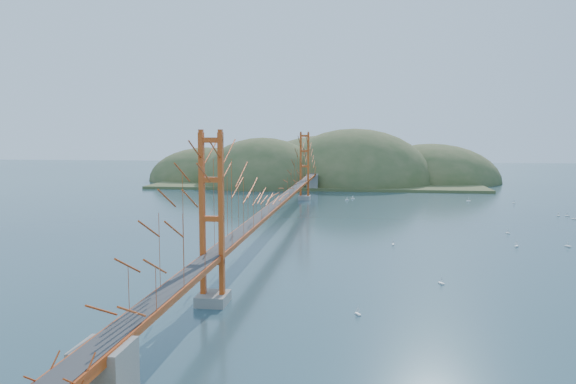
# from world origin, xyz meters

# --- Properties ---
(ground) EXTENTS (320.00, 320.00, 0.00)m
(ground) POSITION_xyz_m (0.00, 0.00, 0.00)
(ground) COLOR #294652
(ground) RESTS_ON ground
(bridge) EXTENTS (2.20, 94.40, 12.00)m
(bridge) POSITION_xyz_m (0.00, 0.18, 7.01)
(bridge) COLOR gray
(bridge) RESTS_ON ground
(far_headlands) EXTENTS (84.00, 58.00, 25.00)m
(far_headlands) POSITION_xyz_m (2.21, 68.52, 0.00)
(far_headlands) COLOR brown
(far_headlands) RESTS_ON ground
(sailboat_12) EXTENTS (0.62, 0.61, 0.70)m
(sailboat_12) POSITION_xyz_m (8.28, 32.48, 0.15)
(sailboat_12) COLOR white
(sailboat_12) RESTS_ON ground
(sailboat_16) EXTENTS (0.57, 0.57, 0.61)m
(sailboat_16) POSITION_xyz_m (26.50, 0.27, 0.14)
(sailboat_16) COLOR white
(sailboat_16) RESTS_ON ground
(sailboat_1) EXTENTS (0.71, 0.71, 0.74)m
(sailboat_1) POSITION_xyz_m (30.60, -6.79, 0.16)
(sailboat_1) COLOR white
(sailboat_1) RESTS_ON ground
(sailboat_8) EXTENTS (0.61, 0.61, 0.64)m
(sailboat_8) POSITION_xyz_m (36.96, 15.48, 0.15)
(sailboat_8) COLOR white
(sailboat_8) RESTS_ON ground
(sailboat_10) EXTENTS (0.57, 0.57, 0.61)m
(sailboat_10) POSITION_xyz_m (9.72, -31.09, 0.14)
(sailboat_10) COLOR white
(sailboat_10) RESTS_ON ground
(sailboat_14) EXTENTS (0.69, 0.69, 0.73)m
(sailboat_14) POSITION_xyz_m (25.45, -7.46, 0.16)
(sailboat_14) COLOR white
(sailboat_14) RESTS_ON ground
(sailboat_0) EXTENTS (0.45, 0.54, 0.63)m
(sailboat_0) POSITION_xyz_m (13.12, -8.18, 0.14)
(sailboat_0) COLOR white
(sailboat_0) RESTS_ON ground
(sailboat_17) EXTENTS (0.64, 0.64, 0.71)m
(sailboat_17) POSITION_xyz_m (38.00, 12.57, 0.15)
(sailboat_17) COLOR white
(sailboat_17) RESTS_ON ground
(sailboat_11) EXTENTS (0.65, 0.65, 0.68)m
(sailboat_11) POSITION_xyz_m (38.07, 15.27, 0.15)
(sailboat_11) COLOR white
(sailboat_11) RESTS_ON ground
(sailboat_3) EXTENTS (0.65, 0.65, 0.70)m
(sailboat_3) POSITION_xyz_m (7.35, 29.85, 0.15)
(sailboat_3) COLOR white
(sailboat_3) RESTS_ON ground
(sailboat_6) EXTENTS (0.60, 0.60, 0.65)m
(sailboat_6) POSITION_xyz_m (15.96, -22.89, 0.15)
(sailboat_6) COLOR white
(sailboat_6) RESTS_ON ground
(sailboat_15) EXTENTS (0.58, 0.60, 0.67)m
(sailboat_15) POSITION_xyz_m (34.55, 29.23, 0.15)
(sailboat_15) COLOR white
(sailboat_15) RESTS_ON ground
(sailboat_7) EXTENTS (0.63, 0.61, 0.71)m
(sailboat_7) POSITION_xyz_m (27.77, 31.57, 0.15)
(sailboat_7) COLOR white
(sailboat_7) RESTS_ON ground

